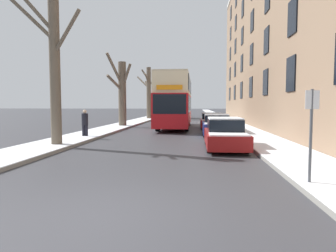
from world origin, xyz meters
name	(u,v)px	position (x,y,z in m)	size (l,w,h in m)	color
ground_plane	(105,214)	(0.00, 0.00, 0.00)	(320.00, 320.00, 0.00)	#38383D
sidewalk_left	(161,115)	(-5.32, 53.00, 0.08)	(2.45, 130.00, 0.16)	gray
sidewalk_right	(215,115)	(5.32, 53.00, 0.08)	(2.45, 130.00, 0.16)	gray
terrace_facade_right	(305,24)	(11.04, 22.17, 9.00)	(9.10, 45.17, 18.00)	#8C7056
bare_tree_left_0	(53,58)	(-5.00, 8.32, 4.20)	(4.10, 1.28, 7.94)	brown
bare_tree_left_1	(122,92)	(-5.03, 21.33, 3.17)	(2.13, 1.98, 6.51)	brown
bare_tree_left_2	(148,92)	(-4.98, 36.11, 3.88)	(3.51, 2.91, 7.22)	brown
bare_tree_left_3	(159,98)	(-5.12, 49.69, 3.24)	(3.09, 1.82, 7.17)	brown
double_decker_bus	(175,99)	(-0.17, 20.86, 2.52)	(2.59, 11.40, 4.46)	red
parked_car_0	(225,134)	(2.99, 8.68, 0.66)	(1.75, 4.56, 1.43)	maroon
parked_car_1	(216,125)	(2.99, 14.58, 0.66)	(1.77, 4.18, 1.42)	navy
parked_car_2	(212,121)	(2.99, 20.51, 0.63)	(1.90, 4.06, 1.35)	maroon
oncoming_van	(178,110)	(-1.15, 39.90, 1.30)	(1.93, 5.57, 2.40)	#333842
pedestrian_left_sidewalk	(85,123)	(-4.96, 12.05, 0.95)	(0.38, 0.38, 1.73)	black
street_sign_post	(311,132)	(4.39, 2.09, 1.37)	(0.32, 0.07, 2.38)	#4C4F54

